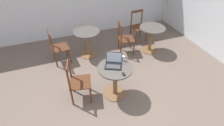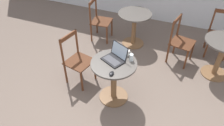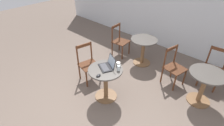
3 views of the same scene
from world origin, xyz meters
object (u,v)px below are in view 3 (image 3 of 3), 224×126
object	(u,v)px
chair_mid_back	(213,69)
drinking_glass	(119,68)
mouse	(98,76)
cafe_table_near	(106,78)
cafe_table_far	(143,47)
chair_near_left	(88,64)
chair_far_left	(120,41)
cafe_table_mid	(205,82)
chair_mid_left	(173,67)
mug	(118,64)
laptop	(107,65)

from	to	relation	value
chair_mid_back	drinking_glass	size ratio (longest dim) A/B	8.21
mouse	cafe_table_near	bearing A→B (deg)	104.50
cafe_table_far	chair_near_left	distance (m)	1.58
cafe_table_near	cafe_table_far	bearing A→B (deg)	96.49
chair_mid_back	chair_far_left	xyz separation A→B (m)	(-2.46, -0.38, 0.00)
chair_mid_back	drinking_glass	xyz separation A→B (m)	(-1.28, -1.80, 0.35)
cafe_table_mid	drinking_glass	bearing A→B (deg)	-140.30
cafe_table_near	chair_mid_left	size ratio (longest dim) A/B	0.81
cafe_table_mid	chair_far_left	bearing A→B (deg)	172.64
cafe_table_near	chair_near_left	distance (m)	0.75
mouse	mug	distance (m)	0.51
chair_near_left	chair_mid_left	world-z (taller)	same
cafe_table_near	chair_mid_back	xyz separation A→B (m)	(1.50, 1.95, -0.06)
cafe_table_near	chair_mid_left	world-z (taller)	chair_mid_left
chair_far_left	mug	bearing A→B (deg)	-50.54
cafe_table_near	drinking_glass	size ratio (longest dim) A/B	6.64
mouse	chair_mid_back	bearing A→B (deg)	56.90
cafe_table_far	drinking_glass	distance (m)	1.57
cafe_table_far	chair_far_left	distance (m)	0.78
chair_far_left	drinking_glass	distance (m)	1.88
laptop	mug	size ratio (longest dim) A/B	3.38
chair_near_left	mouse	bearing A→B (deg)	-26.85
cafe_table_near	chair_mid_back	bearing A→B (deg)	52.47
laptop	chair_near_left	bearing A→B (deg)	173.51
cafe_table_near	laptop	bearing A→B (deg)	98.88
chair_mid_back	drinking_glass	world-z (taller)	chair_mid_back
cafe_table_mid	chair_mid_back	distance (m)	0.71
cafe_table_mid	mouse	distance (m)	2.12
chair_near_left	mug	xyz separation A→B (m)	(0.85, 0.11, 0.33)
cafe_table_mid	cafe_table_far	size ratio (longest dim) A/B	1.00
cafe_table_far	mouse	size ratio (longest dim) A/B	7.40
chair_near_left	laptop	distance (m)	0.80
cafe_table_mid	chair_mid_back	bearing A→B (deg)	93.83
cafe_table_mid	drinking_glass	world-z (taller)	drinking_glass
chair_mid_left	chair_far_left	world-z (taller)	same
laptop	mug	distance (m)	0.23
cafe_table_far	chair_near_left	xyz separation A→B (m)	(-0.55, -1.48, -0.06)
cafe_table_near	chair_far_left	distance (m)	1.84
chair_mid_back	mug	bearing A→B (deg)	-129.36
chair_mid_left	mug	xyz separation A→B (m)	(-0.70, -1.14, 0.33)
chair_near_left	laptop	size ratio (longest dim) A/B	2.24
cafe_table_mid	laptop	xyz separation A→B (m)	(-1.55, -1.17, 0.28)
chair_mid_back	mug	xyz separation A→B (m)	(-1.38, -1.69, 0.33)
chair_mid_back	chair_far_left	bearing A→B (deg)	-171.26
cafe_table_far	mouse	xyz separation A→B (m)	(0.25, -1.89, 0.25)
chair_far_left	cafe_table_far	bearing A→B (deg)	5.09
cafe_table_far	chair_far_left	bearing A→B (deg)	-174.91
cafe_table_mid	chair_mid_left	xyz separation A→B (m)	(-0.73, 0.16, -0.06)
chair_far_left	drinking_glass	xyz separation A→B (m)	(1.18, -1.42, 0.35)
laptop	mug	world-z (taller)	laptop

